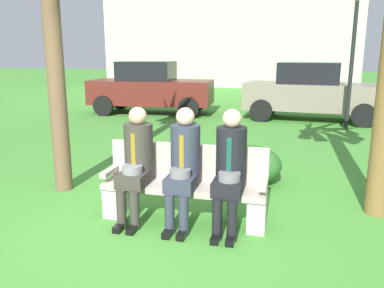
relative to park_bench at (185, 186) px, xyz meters
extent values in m
plane|color=#468E34|center=(-0.26, -0.33, -0.42)|extent=(80.00, 80.00, 0.00)
cube|color=#B7AD9E|center=(0.00, -0.06, -0.01)|extent=(1.92, 0.44, 0.07)
cube|color=#B7AD9E|center=(0.00, 0.13, 0.25)|extent=(1.92, 0.06, 0.45)
cube|color=#B7AD9E|center=(-0.92, -0.06, 0.13)|extent=(0.08, 0.44, 0.06)
cube|color=#B7AD9E|center=(0.92, -0.06, 0.13)|extent=(0.08, 0.44, 0.06)
cube|color=silver|center=(-0.86, -0.06, -0.23)|extent=(0.20, 0.37, 0.38)
cube|color=silver|center=(0.86, -0.06, -0.23)|extent=(0.20, 0.37, 0.38)
cube|color=#38332D|center=(-0.55, -0.23, 0.11)|extent=(0.32, 0.38, 0.16)
cylinder|color=#38332D|center=(-0.63, -0.42, -0.20)|extent=(0.11, 0.11, 0.45)
cylinder|color=#38332D|center=(-0.47, -0.42, -0.20)|extent=(0.11, 0.11, 0.45)
cube|color=black|center=(-0.63, -0.48, -0.39)|extent=(0.09, 0.22, 0.07)
cube|color=black|center=(-0.47, -0.48, -0.39)|extent=(0.09, 0.22, 0.07)
cylinder|color=#38332D|center=(-0.55, -0.04, 0.44)|extent=(0.34, 0.34, 0.56)
cube|color=olive|center=(-0.55, -0.20, 0.46)|extent=(0.05, 0.01, 0.36)
sphere|color=tan|center=(-0.55, -0.04, 0.82)|extent=(0.21, 0.21, 0.21)
cylinder|color=gray|center=(-0.56, -0.25, 0.23)|extent=(0.24, 0.24, 0.09)
cube|color=#2D3342|center=(0.02, -0.23, 0.11)|extent=(0.32, 0.38, 0.16)
cylinder|color=#2D3342|center=(-0.06, -0.42, -0.20)|extent=(0.11, 0.11, 0.45)
cylinder|color=#2D3342|center=(0.10, -0.42, -0.20)|extent=(0.11, 0.11, 0.45)
cube|color=black|center=(-0.06, -0.48, -0.39)|extent=(0.09, 0.22, 0.07)
cube|color=black|center=(0.10, -0.48, -0.39)|extent=(0.09, 0.22, 0.07)
cylinder|color=#2D3342|center=(0.02, -0.04, 0.45)|extent=(0.34, 0.34, 0.58)
cube|color=olive|center=(0.02, -0.20, 0.47)|extent=(0.05, 0.01, 0.37)
sphere|color=beige|center=(0.02, -0.04, 0.83)|extent=(0.21, 0.21, 0.21)
cylinder|color=slate|center=(0.02, -0.25, 0.23)|extent=(0.24, 0.24, 0.09)
cube|color=black|center=(0.55, -0.23, 0.11)|extent=(0.32, 0.38, 0.16)
cylinder|color=black|center=(0.47, -0.42, -0.20)|extent=(0.11, 0.11, 0.45)
cylinder|color=black|center=(0.63, -0.42, -0.20)|extent=(0.11, 0.11, 0.45)
cube|color=black|center=(0.47, -0.48, -0.39)|extent=(0.09, 0.22, 0.07)
cube|color=black|center=(0.63, -0.48, -0.39)|extent=(0.09, 0.22, 0.07)
cylinder|color=black|center=(0.55, -0.04, 0.45)|extent=(0.34, 0.34, 0.58)
cube|color=#144C3D|center=(0.55, -0.20, 0.47)|extent=(0.05, 0.01, 0.37)
sphere|color=beige|center=(0.55, -0.04, 0.83)|extent=(0.21, 0.21, 0.21)
cylinder|color=slate|center=(0.56, -0.25, 0.23)|extent=(0.24, 0.24, 0.09)
cylinder|color=brown|center=(-2.00, 0.59, 1.78)|extent=(0.24, 0.24, 4.40)
ellipsoid|color=#2D6629|center=(0.61, 1.53, -0.13)|extent=(0.94, 0.86, 0.59)
cube|color=#591E19|center=(-3.26, 7.84, 0.28)|extent=(4.00, 1.84, 0.76)
cube|color=black|center=(-3.41, 7.83, 0.96)|extent=(1.80, 1.48, 0.60)
cylinder|color=black|center=(-1.96, 8.72, -0.10)|extent=(0.65, 0.19, 0.64)
cylinder|color=black|center=(-1.84, 7.17, -0.10)|extent=(0.65, 0.19, 0.64)
cylinder|color=black|center=(-4.68, 8.52, -0.10)|extent=(0.65, 0.19, 0.64)
cylinder|color=black|center=(-4.57, 6.97, -0.10)|extent=(0.65, 0.19, 0.64)
cube|color=slate|center=(1.76, 7.78, 0.28)|extent=(4.03, 1.91, 0.76)
cube|color=black|center=(1.61, 7.80, 0.96)|extent=(1.82, 1.51, 0.60)
cylinder|color=black|center=(3.19, 8.44, -0.10)|extent=(0.65, 0.20, 0.64)
cylinder|color=black|center=(3.05, 6.88, -0.10)|extent=(0.65, 0.20, 0.64)
cylinder|color=black|center=(0.47, 8.69, -0.10)|extent=(0.65, 0.20, 0.64)
cylinder|color=black|center=(0.33, 7.13, -0.10)|extent=(0.65, 0.20, 0.64)
cylinder|color=black|center=(2.57, 6.39, 1.16)|extent=(0.10, 0.10, 3.16)
camera|label=1|loc=(1.17, -4.26, 1.54)|focal=36.77mm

